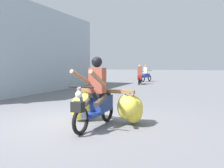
{
  "coord_description": "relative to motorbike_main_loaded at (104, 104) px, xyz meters",
  "views": [
    {
      "loc": [
        2.97,
        -4.92,
        1.4
      ],
      "look_at": [
        0.71,
        0.77,
        0.9
      ],
      "focal_mm": 38.07,
      "sensor_mm": 36.0,
      "label": 1
    }
  ],
  "objects": [
    {
      "name": "motorbike_main_loaded",
      "position": [
        0.0,
        0.0,
        0.0
      ],
      "size": [
        1.89,
        1.85,
        1.58
      ],
      "color": "black",
      "rests_on": "ground"
    },
    {
      "name": "motorbike_distant_ahead_right",
      "position": [
        -2.15,
        11.32,
        0.1
      ],
      "size": [
        0.52,
        1.61,
        1.4
      ],
      "color": "black",
      "rests_on": "ground"
    },
    {
      "name": "ground_plane",
      "position": [
        -0.74,
        -0.19,
        -0.47
      ],
      "size": [
        120.0,
        120.0,
        0.0
      ],
      "primitive_type": "plane",
      "color": "slate"
    },
    {
      "name": "motorbike_distant_ahead_left",
      "position": [
        -2.39,
        14.19,
        0.1
      ],
      "size": [
        0.64,
        1.58,
        1.4
      ],
      "color": "black",
      "rests_on": "ground"
    },
    {
      "name": "shopfront_building",
      "position": [
        -7.25,
        4.83,
        1.68
      ],
      "size": [
        4.02,
        10.05,
        4.28
      ],
      "color": "#9EADB7",
      "rests_on": "ground"
    }
  ]
}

